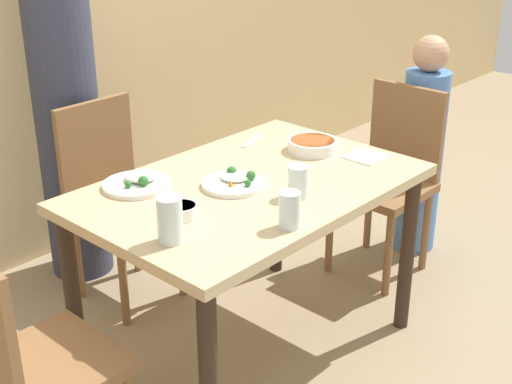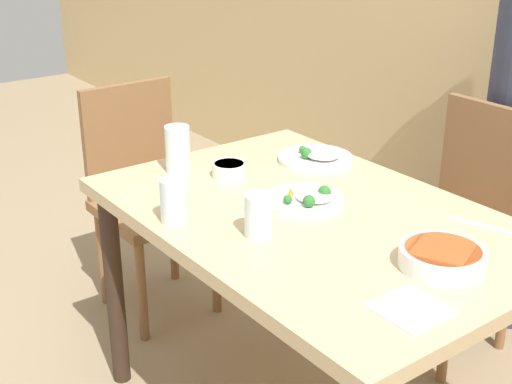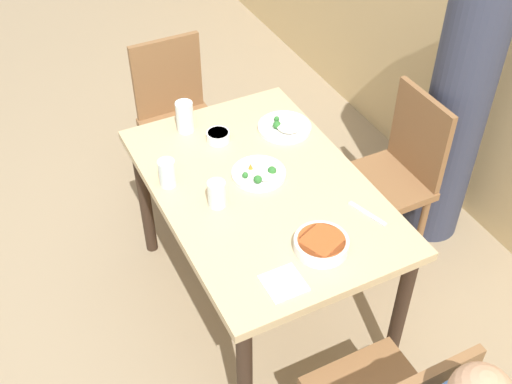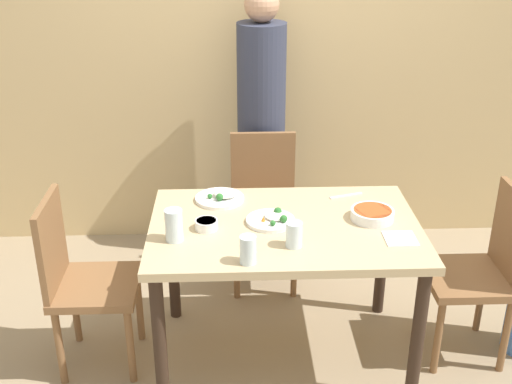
% 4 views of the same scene
% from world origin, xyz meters
% --- Properties ---
extents(ground_plane, '(10.00, 10.00, 0.00)m').
position_xyz_m(ground_plane, '(0.00, 0.00, 0.00)').
color(ground_plane, '#998466').
extents(wall_back, '(10.00, 0.06, 2.70)m').
position_xyz_m(wall_back, '(0.00, 1.35, 1.35)').
color(wall_back, tan).
rests_on(wall_back, ground_plane).
extents(dining_table, '(1.26, 0.83, 0.74)m').
position_xyz_m(dining_table, '(0.00, 0.00, 0.65)').
color(dining_table, tan).
rests_on(dining_table, ground_plane).
extents(chair_adult_spot, '(0.40, 0.40, 0.89)m').
position_xyz_m(chair_adult_spot, '(-0.06, 0.75, 0.49)').
color(chair_adult_spot, brown).
rests_on(chair_adult_spot, ground_plane).
extents(chair_child_spot, '(0.40, 0.40, 0.89)m').
position_xyz_m(chair_child_spot, '(0.97, -0.01, 0.49)').
color(chair_child_spot, brown).
rests_on(chair_child_spot, ground_plane).
extents(chair_empty_left, '(0.40, 0.40, 0.89)m').
position_xyz_m(chair_empty_left, '(-0.97, -0.01, 0.49)').
color(chair_empty_left, brown).
rests_on(chair_empty_left, ground_plane).
extents(person_adult, '(0.29, 0.29, 1.68)m').
position_xyz_m(person_adult, '(-0.06, 1.07, 0.79)').
color(person_adult, '#33384C').
rests_on(person_adult, ground_plane).
extents(bowl_curry, '(0.20, 0.20, 0.05)m').
position_xyz_m(bowl_curry, '(0.42, 0.04, 0.77)').
color(bowl_curry, white).
rests_on(bowl_curry, dining_table).
extents(plate_rice_adult, '(0.23, 0.23, 0.06)m').
position_xyz_m(plate_rice_adult, '(-0.06, 0.02, 0.76)').
color(plate_rice_adult, white).
rests_on(plate_rice_adult, dining_table).
extents(plate_rice_child, '(0.25, 0.25, 0.05)m').
position_xyz_m(plate_rice_child, '(-0.30, 0.28, 0.76)').
color(plate_rice_child, white).
rests_on(plate_rice_child, dining_table).
extents(bowl_rice_small, '(0.10, 0.10, 0.04)m').
position_xyz_m(bowl_rice_small, '(-0.36, -0.03, 0.77)').
color(bowl_rice_small, white).
rests_on(bowl_rice_small, dining_table).
extents(glass_water_tall, '(0.07, 0.07, 0.11)m').
position_xyz_m(glass_water_tall, '(0.02, -0.21, 0.80)').
color(glass_water_tall, silver).
rests_on(glass_water_tall, dining_table).
extents(glass_water_short, '(0.07, 0.07, 0.12)m').
position_xyz_m(glass_water_short, '(-0.18, -0.34, 0.81)').
color(glass_water_short, silver).
rests_on(glass_water_short, dining_table).
extents(glass_water_center, '(0.08, 0.08, 0.15)m').
position_xyz_m(glass_water_center, '(-0.50, -0.13, 0.82)').
color(glass_water_center, silver).
rests_on(glass_water_center, dining_table).
extents(napkin_folded, '(0.14, 0.14, 0.01)m').
position_xyz_m(napkin_folded, '(0.50, -0.17, 0.75)').
color(napkin_folded, white).
rests_on(napkin_folded, dining_table).
extents(fork_steel, '(0.18, 0.07, 0.01)m').
position_xyz_m(fork_steel, '(0.34, 0.30, 0.75)').
color(fork_steel, silver).
rests_on(fork_steel, dining_table).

